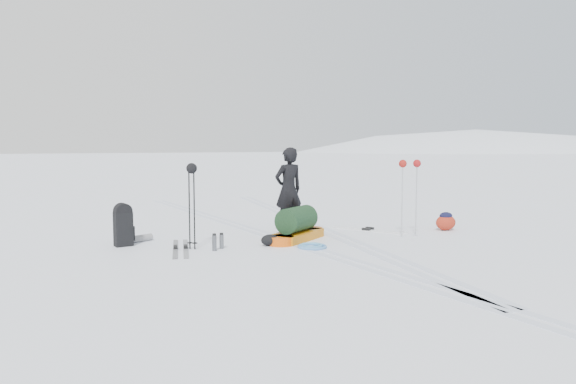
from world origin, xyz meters
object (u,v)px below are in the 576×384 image
skier (289,190)px  ski_poles_black (192,179)px  pulk_sled (297,227)px  expedition_rucksack (126,226)px

skier → ski_poles_black: size_ratio=1.17×
pulk_sled → expedition_rucksack: 3.22m
skier → expedition_rucksack: 3.48m
pulk_sled → ski_poles_black: size_ratio=1.08×
expedition_rucksack → ski_poles_black: (1.02, -0.87, 0.89)m
expedition_rucksack → skier: bearing=-3.9°
skier → ski_poles_black: 2.68m
skier → expedition_rucksack: skier is taller
pulk_sled → ski_poles_black: ski_poles_black is taller
skier → expedition_rucksack: (-3.43, -0.24, -0.53)m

